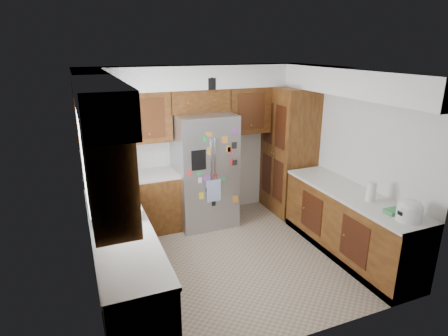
{
  "coord_description": "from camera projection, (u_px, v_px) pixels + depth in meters",
  "views": [
    {
      "loc": [
        -1.85,
        -4.11,
        2.78
      ],
      "look_at": [
        -0.02,
        0.35,
        1.2
      ],
      "focal_mm": 30.0,
      "sensor_mm": 36.0,
      "label": 1
    }
  ],
  "objects": [
    {
      "name": "paper_towel",
      "position": [
        371.0,
        192.0,
        4.66
      ],
      "size": [
        0.11,
        0.11,
        0.26
      ],
      "primitive_type": "cylinder",
      "color": "white",
      "rests_on": "right_counter_run"
    },
    {
      "name": "room_shell",
      "position": [
        217.0,
        123.0,
        4.86
      ],
      "size": [
        3.64,
        3.24,
        2.52
      ],
      "color": "silver",
      "rests_on": "ground"
    },
    {
      "name": "floor",
      "position": [
        235.0,
        258.0,
        5.14
      ],
      "size": [
        3.6,
        3.6,
        0.0
      ],
      "primitive_type": "plane",
      "color": "tan",
      "rests_on": "ground"
    },
    {
      "name": "sink_assembly",
      "position": [
        115.0,
        206.0,
        4.38
      ],
      "size": [
        0.52,
        0.7,
        0.37
      ],
      "color": "white",
      "rests_on": "left_counter_run"
    },
    {
      "name": "bridge_cabinet",
      "position": [
        199.0,
        100.0,
        5.79
      ],
      "size": [
        0.96,
        0.34,
        0.35
      ],
      "primitive_type": "cube",
      "color": "#401F0C",
      "rests_on": "fridge"
    },
    {
      "name": "right_counter_run",
      "position": [
        349.0,
        226.0,
        5.14
      ],
      "size": [
        0.63,
        2.25,
        0.92
      ],
      "color": "#401F0C",
      "rests_on": "ground"
    },
    {
      "name": "left_counter_clutter",
      "position": [
        110.0,
        181.0,
        5.01
      ],
      "size": [
        0.38,
        0.81,
        0.38
      ],
      "color": "black",
      "rests_on": "left_counter_run"
    },
    {
      "name": "fridge_top_items",
      "position": [
        190.0,
        80.0,
        5.62
      ],
      "size": [
        0.83,
        0.39,
        0.31
      ],
      "color": "#1F3FAA",
      "rests_on": "bridge_cabinet"
    },
    {
      "name": "left_counter_run",
      "position": [
        132.0,
        249.0,
        4.54
      ],
      "size": [
        1.36,
        3.2,
        0.92
      ],
      "color": "#401F0C",
      "rests_on": "ground"
    },
    {
      "name": "pantry",
      "position": [
        289.0,
        151.0,
        6.36
      ],
      "size": [
        0.6,
        0.9,
        2.15
      ],
      "primitive_type": "cube",
      "color": "#401F0C",
      "rests_on": "ground"
    },
    {
      "name": "rice_cooker",
      "position": [
        410.0,
        210.0,
        4.15
      ],
      "size": [
        0.28,
        0.27,
        0.24
      ],
      "color": "white",
      "rests_on": "right_counter_run"
    },
    {
      "name": "fridge",
      "position": [
        205.0,
        170.0,
        5.92
      ],
      "size": [
        0.9,
        0.79,
        1.8
      ],
      "color": "#A6A6AB",
      "rests_on": "ground"
    }
  ]
}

